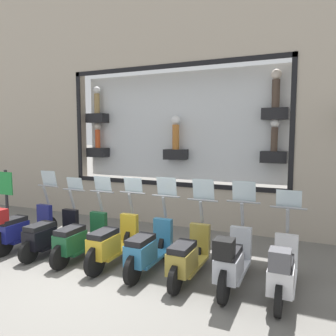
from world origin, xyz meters
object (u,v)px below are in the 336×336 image
object	(u,v)px
scooter_olive_2	(188,256)
scooter_black_6	(50,234)
scooter_green_5	(80,238)
scooter_navy_7	(21,227)
scooter_silver_1	(232,260)
scooter_teal_3	(148,249)
scooter_yellow_4	(112,243)
shop_sign_post	(7,201)
scooter_white_0	(282,270)

from	to	relation	value
scooter_olive_2	scooter_black_6	distance (m)	3.07
scooter_green_5	scooter_navy_7	distance (m)	1.54
scooter_silver_1	scooter_teal_3	world-z (taller)	scooter_silver_1
scooter_silver_1	scooter_navy_7	distance (m)	4.61
scooter_silver_1	scooter_olive_2	world-z (taller)	scooter_silver_1
scooter_teal_3	scooter_yellow_4	size ratio (longest dim) A/B	1.00
scooter_olive_2	shop_sign_post	xyz separation A→B (m)	(0.47, 4.86, 0.46)
scooter_navy_7	scooter_olive_2	bearing A→B (deg)	-89.18
scooter_navy_7	scooter_teal_3	bearing A→B (deg)	-88.92
scooter_silver_1	shop_sign_post	xyz separation A→B (m)	(0.52, 5.63, 0.40)
scooter_olive_2	scooter_teal_3	xyz separation A→B (m)	(0.00, 0.77, 0.01)
scooter_black_6	shop_sign_post	size ratio (longest dim) A/B	1.09
scooter_green_5	scooter_yellow_4	bearing A→B (deg)	-89.59
scooter_silver_1	scooter_yellow_4	world-z (taller)	scooter_silver_1
scooter_olive_2	shop_sign_post	size ratio (longest dim) A/B	1.09
scooter_yellow_4	scooter_navy_7	bearing A→B (deg)	91.46
scooter_silver_1	scooter_olive_2	distance (m)	0.77
scooter_white_0	scooter_silver_1	bearing A→B (deg)	88.88
scooter_olive_2	scooter_white_0	bearing A→B (deg)	-92.57
scooter_black_6	scooter_teal_3	bearing A→B (deg)	-89.78
scooter_green_5	shop_sign_post	distance (m)	2.64
scooter_white_0	scooter_green_5	distance (m)	3.84
scooter_olive_2	scooter_yellow_4	size ratio (longest dim) A/B	0.99
scooter_teal_3	scooter_green_5	distance (m)	1.54
scooter_silver_1	scooter_teal_3	xyz separation A→B (m)	(0.06, 1.54, -0.05)
scooter_white_0	scooter_navy_7	size ratio (longest dim) A/B	0.99
scooter_yellow_4	scooter_black_6	xyz separation A→B (m)	(-0.01, 1.54, -0.03)
scooter_olive_2	scooter_navy_7	xyz separation A→B (m)	(-0.05, 3.84, 0.06)
scooter_teal_3	scooter_yellow_4	xyz separation A→B (m)	(0.00, 0.77, 0.01)
shop_sign_post	scooter_teal_3	bearing A→B (deg)	-96.45
scooter_white_0	scooter_olive_2	world-z (taller)	scooter_olive_2
scooter_white_0	scooter_yellow_4	size ratio (longest dim) A/B	0.99
scooter_teal_3	scooter_green_5	size ratio (longest dim) A/B	1.00
scooter_olive_2	scooter_black_6	xyz separation A→B (m)	(-0.01, 3.07, -0.01)
scooter_yellow_4	scooter_black_6	world-z (taller)	scooter_yellow_4
scooter_yellow_4	scooter_navy_7	xyz separation A→B (m)	(-0.06, 2.30, 0.04)
scooter_silver_1	shop_sign_post	size ratio (longest dim) A/B	1.10
scooter_olive_2	shop_sign_post	distance (m)	4.91
scooter_silver_1	scooter_yellow_4	xyz separation A→B (m)	(0.06, 2.30, -0.04)
scooter_black_6	shop_sign_post	bearing A→B (deg)	75.26
scooter_black_6	scooter_green_5	bearing A→B (deg)	-89.69
scooter_black_6	shop_sign_post	distance (m)	1.91
scooter_yellow_4	scooter_teal_3	bearing A→B (deg)	-90.06
scooter_white_0	scooter_yellow_4	xyz separation A→B (m)	(0.07, 3.07, -0.02)
scooter_teal_3	scooter_yellow_4	world-z (taller)	scooter_teal_3
scooter_teal_3	scooter_silver_1	bearing A→B (deg)	-92.12
scooter_white_0	shop_sign_post	bearing A→B (deg)	85.22
scooter_navy_7	scooter_silver_1	bearing A→B (deg)	-89.99
scooter_teal_3	shop_sign_post	world-z (taller)	shop_sign_post
scooter_white_0	scooter_silver_1	xyz separation A→B (m)	(0.01, 0.77, 0.03)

